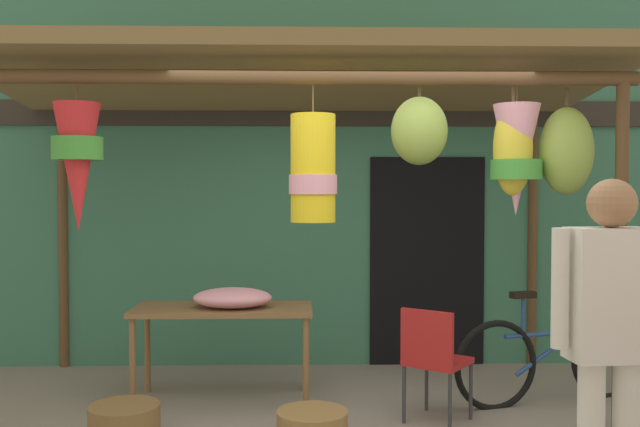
% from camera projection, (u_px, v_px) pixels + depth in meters
% --- Properties ---
extents(shop_facade, '(9.80, 0.29, 3.89)m').
position_uv_depth(shop_facade, '(338.00, 163.00, 6.86)').
color(shop_facade, '#387056').
rests_on(shop_facade, ground_plane).
extents(market_stall_canopy, '(5.00, 2.39, 2.75)m').
position_uv_depth(market_stall_canopy, '(315.00, 103.00, 5.57)').
color(market_stall_canopy, brown).
rests_on(market_stall_canopy, ground_plane).
extents(display_table, '(1.42, 0.62, 0.76)m').
position_uv_depth(display_table, '(223.00, 317.00, 5.62)').
color(display_table, brown).
rests_on(display_table, ground_plane).
extents(flower_heap_on_table, '(0.62, 0.44, 0.16)m').
position_uv_depth(flower_heap_on_table, '(234.00, 298.00, 5.56)').
color(flower_heap_on_table, pink).
rests_on(flower_heap_on_table, display_table).
extents(folding_chair, '(0.56, 0.56, 0.84)m').
position_uv_depth(folding_chair, '(433.00, 355.00, 5.06)').
color(folding_chair, '#AD1E1E').
rests_on(folding_chair, ground_plane).
extents(wicker_basket_by_table, '(0.48, 0.48, 0.22)m').
position_uv_depth(wicker_basket_by_table, '(312.00, 427.00, 4.69)').
color(wicker_basket_by_table, olive).
rests_on(wicker_basket_by_table, ground_plane).
extents(wicker_basket_spare, '(0.47, 0.47, 0.25)m').
position_uv_depth(wicker_basket_spare, '(124.00, 423.00, 4.72)').
color(wicker_basket_spare, brown).
rests_on(wicker_basket_spare, ground_plane).
extents(parked_bicycle, '(1.70, 0.59, 0.92)m').
position_uv_depth(parked_bicycle, '(553.00, 359.00, 5.59)').
color(parked_bicycle, black).
rests_on(parked_bicycle, ground_plane).
extents(shopper_by_bananas, '(0.59, 0.25, 1.75)m').
position_uv_depth(shopper_by_bananas, '(610.00, 324.00, 3.43)').
color(shopper_by_bananas, silver).
rests_on(shopper_by_bananas, ground_plane).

